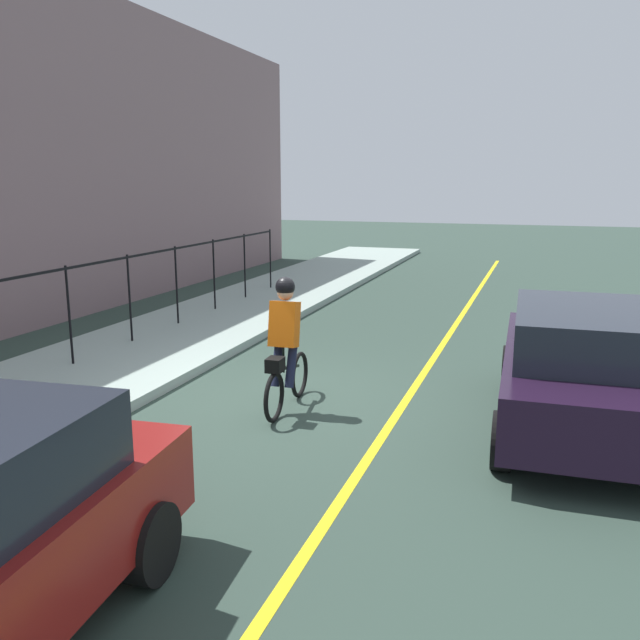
% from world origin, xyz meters
% --- Properties ---
extents(ground_plane, '(80.00, 80.00, 0.00)m').
position_xyz_m(ground_plane, '(0.00, 0.00, 0.00)').
color(ground_plane, '#2D3F36').
extents(lane_line_centre, '(36.00, 0.12, 0.01)m').
position_xyz_m(lane_line_centre, '(0.00, -1.60, 0.00)').
color(lane_line_centre, yellow).
rests_on(lane_line_centre, ground).
extents(sidewalk, '(40.00, 3.20, 0.15)m').
position_xyz_m(sidewalk, '(0.00, 3.40, 0.07)').
color(sidewalk, '#92A49B').
rests_on(sidewalk, ground).
extents(iron_fence, '(14.70, 0.04, 1.60)m').
position_xyz_m(iron_fence, '(1.00, 3.80, 1.31)').
color(iron_fence, black).
rests_on(iron_fence, sidewalk).
extents(cyclist_lead, '(1.71, 0.37, 1.83)m').
position_xyz_m(cyclist_lead, '(-0.37, -0.13, 0.91)').
color(cyclist_lead, black).
rests_on(cyclist_lead, ground).
extents(patrol_sedan, '(4.45, 2.02, 1.58)m').
position_xyz_m(patrol_sedan, '(0.14, -3.84, 0.82)').
color(patrol_sedan, black).
rests_on(patrol_sedan, ground).
extents(traffic_cone_near, '(0.36, 0.36, 0.58)m').
position_xyz_m(traffic_cone_near, '(-2.51, 1.65, 0.29)').
color(traffic_cone_near, '#EA6200').
rests_on(traffic_cone_near, ground).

